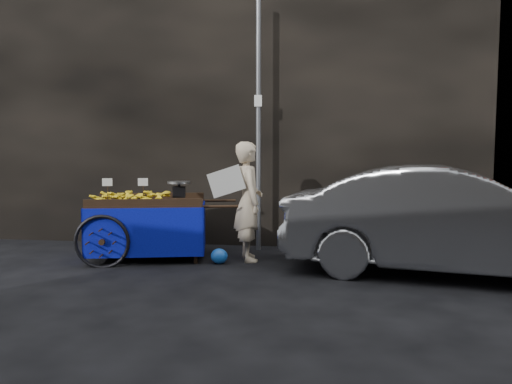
# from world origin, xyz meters

# --- Properties ---
(ground) EXTENTS (80.00, 80.00, 0.00)m
(ground) POSITION_xyz_m (0.00, 0.00, 0.00)
(ground) COLOR black
(ground) RESTS_ON ground
(building_wall) EXTENTS (13.50, 2.00, 5.00)m
(building_wall) POSITION_xyz_m (0.39, 2.60, 2.50)
(building_wall) COLOR black
(building_wall) RESTS_ON ground
(street_pole) EXTENTS (0.12, 0.10, 4.00)m
(street_pole) POSITION_xyz_m (0.30, 1.30, 2.01)
(street_pole) COLOR slate
(street_pole) RESTS_ON ground
(banana_cart) EXTENTS (2.44, 1.47, 1.24)m
(banana_cart) POSITION_xyz_m (-1.31, 0.44, 0.76)
(banana_cart) COLOR black
(banana_cart) RESTS_ON ground
(vendor) EXTENTS (0.90, 0.74, 1.75)m
(vendor) POSITION_xyz_m (0.25, 0.52, 0.87)
(vendor) COLOR #C8B394
(vendor) RESTS_ON ground
(plastic_bag) EXTENTS (0.24, 0.20, 0.22)m
(plastic_bag) POSITION_xyz_m (-0.13, 0.22, 0.11)
(plastic_bag) COLOR blue
(plastic_bag) RESTS_ON ground
(parked_car) EXTENTS (4.49, 2.26, 1.41)m
(parked_car) POSITION_xyz_m (3.00, 0.00, 0.71)
(parked_car) COLOR #AFB1B6
(parked_car) RESTS_ON ground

